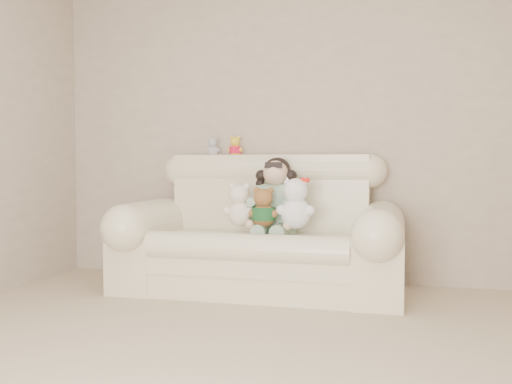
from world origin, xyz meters
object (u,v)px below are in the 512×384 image
object	(u,v)px
seated_child	(276,195)
cream_teddy	(239,201)
sofa	(259,223)
brown_teddy	(264,204)
white_cat	(296,198)

from	to	relation	value
seated_child	cream_teddy	distance (m)	0.30
sofa	seated_child	size ratio (longest dim) A/B	3.54
sofa	brown_teddy	xyz separation A→B (m)	(0.06, -0.13, 0.15)
cream_teddy	sofa	bearing A→B (deg)	63.18
seated_child	cream_teddy	world-z (taller)	seated_child
sofa	white_cat	world-z (taller)	sofa
seated_child	white_cat	bearing A→B (deg)	-38.42
sofa	cream_teddy	world-z (taller)	sofa
sofa	seated_child	xyz separation A→B (m)	(0.11, 0.08, 0.20)
white_cat	cream_teddy	size ratio (longest dim) A/B	1.16
white_cat	cream_teddy	world-z (taller)	white_cat
sofa	seated_child	bearing A→B (deg)	36.78
brown_teddy	white_cat	distance (m)	0.24
seated_child	white_cat	xyz separation A→B (m)	(0.19, -0.21, -0.00)
brown_teddy	cream_teddy	distance (m)	0.19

